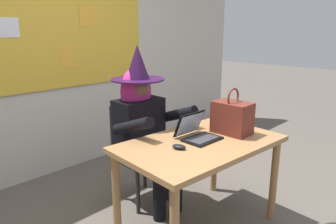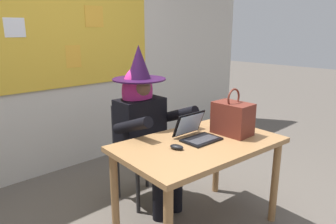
{
  "view_description": "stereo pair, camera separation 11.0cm",
  "coord_description": "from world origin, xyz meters",
  "views": [
    {
      "loc": [
        -1.56,
        -1.33,
        1.58
      ],
      "look_at": [
        0.22,
        0.39,
        0.92
      ],
      "focal_mm": 33.58,
      "sensor_mm": 36.0,
      "label": 1
    },
    {
      "loc": [
        -1.48,
        -1.4,
        1.58
      ],
      "look_at": [
        0.22,
        0.39,
        0.92
      ],
      "focal_mm": 33.58,
      "sensor_mm": 36.0,
      "label": 2
    }
  ],
  "objects": [
    {
      "name": "wall_back_bulletin",
      "position": [
        0.0,
        1.91,
        1.44
      ],
      "size": [
        6.34,
        2.04,
        2.87
      ],
      "color": "beige",
      "rests_on": "ground"
    },
    {
      "name": "chair_at_desk",
      "position": [
        0.22,
        0.8,
        0.51
      ],
      "size": [
        0.45,
        0.45,
        0.91
      ],
      "rotation": [
        0.0,
        0.0,
        -1.64
      ],
      "color": "black",
      "rests_on": "ground"
    },
    {
      "name": "person_costumed",
      "position": [
        0.21,
        0.68,
        0.8
      ],
      "size": [
        0.61,
        0.71,
        1.45
      ],
      "rotation": [
        0.0,
        0.0,
        -1.61
      ],
      "color": "black",
      "rests_on": "ground"
    },
    {
      "name": "laptop",
      "position": [
        0.27,
        0.12,
        0.79
      ],
      "size": [
        0.3,
        0.29,
        0.2
      ],
      "rotation": [
        0.0,
        0.0,
        -0.03
      ],
      "color": "black",
      "rests_on": "desk_main"
    },
    {
      "name": "handbag",
      "position": [
        0.57,
        0.0,
        0.88
      ],
      "size": [
        0.2,
        0.3,
        0.38
      ],
      "rotation": [
        0.0,
        0.0,
        -0.12
      ],
      "color": "maroon",
      "rests_on": "desk_main"
    },
    {
      "name": "desk_main",
      "position": [
        0.24,
        0.06,
        0.65
      ],
      "size": [
        1.31,
        0.86,
        0.75
      ],
      "rotation": [
        0.0,
        0.0,
        -0.08
      ],
      "color": "#A37547",
      "rests_on": "ground"
    },
    {
      "name": "computer_mouse",
      "position": [
        0.01,
        0.07,
        0.76
      ],
      "size": [
        0.09,
        0.12,
        0.03
      ],
      "primitive_type": "ellipsoid",
      "rotation": [
        0.0,
        0.0,
        0.28
      ],
      "color": "black",
      "rests_on": "desk_main"
    }
  ]
}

